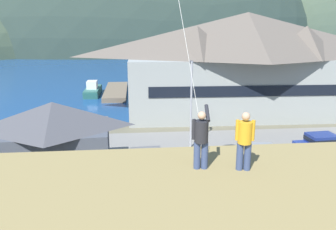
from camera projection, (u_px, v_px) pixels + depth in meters
ground_plane at (184, 216)px, 19.25m from camera, size 600.00×600.00×0.00m
parking_lot_pad at (174, 177)px, 24.05m from camera, size 40.00×20.00×0.10m
bay_water at (146, 71)px, 76.96m from camera, size 360.00×84.00×0.03m
far_hill_east_peak at (127, 50)px, 134.26m from camera, size 148.69×71.41×85.65m
far_hill_center_saddle at (137, 52)px, 123.42m from camera, size 105.88×44.31×83.99m
harbor_lodge at (246, 61)px, 39.61m from camera, size 28.27×12.49×11.44m
storage_shed_near_lot at (55, 139)px, 23.57m from camera, size 8.05×6.08×5.29m
wharf_dock at (116, 91)px, 52.14m from camera, size 3.20×12.98×0.70m
moored_boat_wharfside at (93, 90)px, 51.05m from camera, size 2.11×6.37×2.16m
parked_car_corner_spot at (258, 157)px, 24.79m from camera, size 4.31×2.28×1.82m
parked_car_mid_row_far at (148, 162)px, 24.01m from camera, size 4.32×2.29×1.82m
parked_car_lone_by_shed at (322, 145)px, 27.37m from camera, size 4.33×2.31×1.82m
parked_car_front_row_silver at (139, 207)px, 18.08m from camera, size 4.30×2.25×1.82m
parked_car_front_row_end at (265, 193)px, 19.66m from camera, size 4.26×2.18×1.82m
parking_light_pole at (191, 99)px, 28.49m from camera, size 0.24×0.78×7.26m
person_kite_flyer at (201, 138)px, 10.08m from camera, size 0.54×0.65×1.86m
person_companion at (245, 139)px, 9.98m from camera, size 0.54×0.40×1.74m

